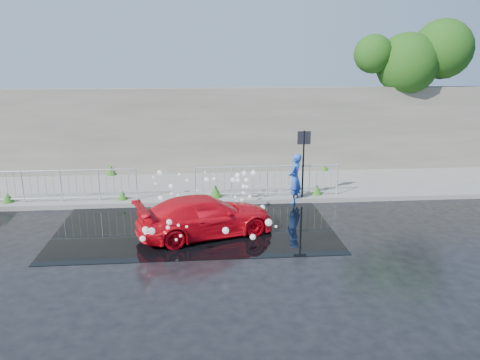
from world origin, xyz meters
name	(u,v)px	position (x,y,z in m)	size (l,w,h in m)	color
ground	(177,239)	(0.00, 0.00, 0.00)	(90.00, 90.00, 0.00)	black
pavement	(183,187)	(0.00, 5.00, 0.07)	(30.00, 4.00, 0.15)	slate
curb	(181,203)	(0.00, 3.00, 0.08)	(30.00, 0.25, 0.16)	slate
retaining_wall	(183,131)	(0.00, 7.20, 1.90)	(30.00, 0.60, 3.50)	#5B584C
puddle	(195,225)	(0.50, 1.00, 0.01)	(8.00, 5.00, 0.01)	black
sign_post	(304,153)	(4.20, 3.10, 1.72)	(0.45, 0.06, 2.50)	black
tree	(418,57)	(9.96, 7.41, 4.85)	(5.07, 2.61, 6.45)	#332114
railing_left	(61,185)	(-4.00, 3.35, 0.74)	(5.05, 0.05, 1.10)	silver
railing_right	(267,180)	(3.00, 3.35, 0.74)	(5.05, 0.05, 1.10)	silver
weeds	(174,185)	(-0.30, 4.46, 0.33)	(12.17, 3.93, 0.42)	#1D5516
water_spray	(210,198)	(0.96, 1.40, 0.72)	(3.70, 5.55, 1.02)	white
red_car	(206,216)	(0.81, 0.24, 0.56)	(1.58, 3.88, 1.13)	red
person	(295,178)	(3.91, 3.00, 0.86)	(0.63, 0.41, 1.72)	blue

